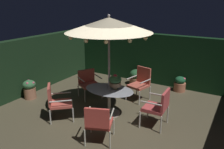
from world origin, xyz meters
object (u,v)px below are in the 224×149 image
object	(u,v)px
potted_plant_right_far	(136,77)
patio_chair_east	(57,100)
patio_chair_south	(159,105)
patio_chair_southeast	(99,121)
patio_dining_table	(109,96)
potted_plant_front_corner	(30,89)
patio_chair_north	(140,82)
centerpiece_planter	(115,81)
patio_umbrella	(109,25)
patio_chair_northeast	(89,82)
potted_plant_left_near	(180,84)

from	to	relation	value
potted_plant_right_far	patio_chair_east	bearing A→B (deg)	-101.60
patio_chair_south	patio_chair_southeast	bearing A→B (deg)	-123.05
patio_dining_table	potted_plant_front_corner	size ratio (longest dim) A/B	2.29
potted_plant_right_far	patio_dining_table	bearing A→B (deg)	-82.47
patio_dining_table	patio_chair_north	size ratio (longest dim) A/B	1.36
patio_chair_east	patio_chair_south	bearing A→B (deg)	22.49
centerpiece_planter	patio_chair_east	xyz separation A→B (m)	(-1.20, -1.06, -0.45)
patio_umbrella	patio_chair_northeast	world-z (taller)	patio_umbrella
patio_chair_southeast	patio_chair_south	xyz separation A→B (m)	(0.90, 1.38, 0.04)
patio_chair_southeast	patio_chair_south	size ratio (longest dim) A/B	0.94
potted_plant_front_corner	patio_chair_north	bearing A→B (deg)	29.95
patio_chair_north	potted_plant_right_far	world-z (taller)	patio_chair_north
patio_dining_table	patio_chair_south	distance (m)	1.43
patio_dining_table	patio_chair_north	world-z (taller)	patio_chair_north
patio_umbrella	patio_chair_east	world-z (taller)	patio_umbrella
patio_chair_northeast	potted_plant_left_near	bearing A→B (deg)	39.17
patio_chair_northeast	potted_plant_left_near	world-z (taller)	patio_chair_northeast
patio_dining_table	centerpiece_planter	distance (m)	0.47
patio_chair_east	patio_chair_south	distance (m)	2.69
centerpiece_planter	potted_plant_right_far	xyz separation A→B (m)	(-0.48, 2.45, -0.70)
centerpiece_planter	patio_chair_east	bearing A→B (deg)	-138.41
patio_umbrella	potted_plant_front_corner	xyz separation A→B (m)	(-2.82, -0.41, -2.17)
potted_plant_right_far	potted_plant_left_near	bearing A→B (deg)	7.60
patio_chair_south	potted_plant_right_far	world-z (taller)	patio_chair_south
patio_dining_table	patio_chair_north	bearing A→B (deg)	76.74
potted_plant_right_far	patio_chair_south	bearing A→B (deg)	-54.58
patio_dining_table	patio_chair_south	xyz separation A→B (m)	(1.43, 0.05, 0.03)
potted_plant_left_near	patio_chair_north	bearing A→B (deg)	-124.80
patio_chair_southeast	potted_plant_left_near	size ratio (longest dim) A/B	1.75
patio_chair_east	potted_plant_left_near	world-z (taller)	patio_chair_east
patio_chair_south	patio_umbrella	bearing A→B (deg)	-177.89
patio_umbrella	patio_chair_southeast	xyz separation A→B (m)	(0.53, -1.32, -1.96)
patio_chair_east	potted_plant_front_corner	world-z (taller)	patio_chair_east
patio_chair_north	patio_chair_south	world-z (taller)	patio_chair_north
potted_plant_left_near	potted_plant_front_corner	xyz separation A→B (m)	(-4.08, -3.16, 0.07)
potted_plant_right_far	patio_umbrella	bearing A→B (deg)	-82.47
patio_chair_southeast	potted_plant_front_corner	world-z (taller)	patio_chair_southeast
potted_plant_right_far	patio_chair_northeast	bearing A→B (deg)	-116.29
patio_umbrella	patio_chair_northeast	bearing A→B (deg)	150.23
patio_chair_east	potted_plant_front_corner	xyz separation A→B (m)	(-1.76, 0.56, -0.21)
centerpiece_planter	patio_chair_east	size ratio (longest dim) A/B	0.43
potted_plant_left_near	patio_chair_northeast	bearing A→B (deg)	-140.83
centerpiece_planter	patio_chair_north	size ratio (longest dim) A/B	0.41
potted_plant_right_far	centerpiece_planter	bearing A→B (deg)	-78.99
patio_dining_table	patio_umbrella	bearing A→B (deg)	-127.60
patio_umbrella	patio_chair_south	world-z (taller)	patio_umbrella
patio_chair_northeast	potted_plant_left_near	xyz separation A→B (m)	(2.50, 2.04, -0.26)
patio_chair_northeast	patio_chair_east	size ratio (longest dim) A/B	0.91
patio_chair_northeast	potted_plant_left_near	size ratio (longest dim) A/B	1.66
patio_umbrella	potted_plant_front_corner	bearing A→B (deg)	-171.65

